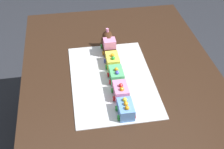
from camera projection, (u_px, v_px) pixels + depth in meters
dining_table at (121, 90)px, 1.62m from camera, size 1.40×1.00×0.74m
cake_board at (112, 79)px, 1.52m from camera, size 0.60×0.40×0.00m
cake_locomotive at (109, 44)px, 1.67m from camera, size 0.14×0.08×0.12m
cake_car_hopper_lemon at (112, 60)px, 1.59m from camera, size 0.10×0.08×0.07m
cake_car_tanker_mint_green at (116, 75)px, 1.50m from camera, size 0.10×0.08×0.07m
cake_car_caboose_bubblegum at (121, 91)px, 1.41m from camera, size 0.10×0.08×0.07m
cake_car_flatbed_sky_blue at (126, 109)px, 1.32m from camera, size 0.10×0.08×0.07m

